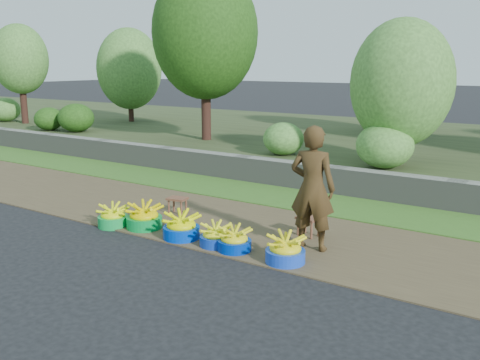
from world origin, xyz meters
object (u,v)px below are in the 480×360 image
Objects in this scene: basin_e at (234,241)px; basin_f at (285,251)px; vendor_woman at (312,188)px; basin_c at (181,227)px; basin_b at (144,218)px; stool_left at (177,201)px; basin_a at (113,217)px; stool_right at (308,221)px; basin_d at (216,236)px.

basin_f is at bearing -0.06° from basin_e.
vendor_woman reaches higher than basin_e.
basin_e is at bearing 179.94° from basin_f.
basin_e is at bearing -0.03° from basin_c.
basin_b reaches higher than basin_c.
basin_b reaches higher than stool_left.
stool_left is (0.40, 1.09, 0.08)m from basin_a.
vendor_woman reaches higher than basin_b.
basin_c is 0.95m from basin_e.
basin_e is (2.25, 0.13, -0.00)m from basin_a.
basin_b is 1.75m from basin_e.
vendor_woman reaches higher than basin_a.
vendor_woman is at bearing -6.64° from stool_left.
stool_left is (-0.90, 0.97, 0.06)m from basin_c.
stool_right reaches higher than stool_left.
basin_f is (0.80, -0.00, 0.02)m from basin_e.
stool_left is (-1.51, 0.95, 0.09)m from basin_d.
basin_a reaches higher than stool_right.
basin_f is (1.13, -0.02, 0.02)m from basin_d.
basin_f reaches higher than stool_left.
basin_f is at bearing 2.34° from basin_a.
basin_c is at bearing -178.44° from basin_d.
basin_d is at bearing -1.71° from basin_b.
basin_b is 1.22× the size of basin_d.
basin_b is at bearing 178.29° from basin_d.
basin_c is 1.05× the size of basin_f.
stool_left is 2.78m from vendor_woman.
vendor_woman is (0.28, -0.48, 0.63)m from stool_right.
basin_d is 1.79m from stool_left.
vendor_woman is at bearing 12.97° from basin_b.
basin_e is at bearing 29.53° from vendor_woman.
basin_e is at bearing 3.19° from basin_a.
basin_c reaches higher than stool_right.
stool_right is at bearing 25.04° from basin_b.
basin_f is 1.39× the size of stool_right.
vendor_woman is (2.69, -0.31, 0.64)m from stool_left.
basin_a is 3.08m from stool_right.
basin_d is 1.13m from basin_f.
basin_a is 1.92m from basin_d.
stool_left is at bearing 159.89° from basin_f.
basin_e reaches higher than stool_left.
vendor_woman reaches higher than basin_f.
basin_d is at bearing 179.09° from basin_f.
stool_left is 0.21× the size of vendor_woman.
basin_a is 1.31m from basin_c.
basin_c is 2.03m from vendor_woman.
stool_left is at bearing 69.85° from basin_a.
basin_f is at bearing -20.11° from stool_left.
stool_right is (2.40, 0.17, 0.01)m from stool_left.
basin_f is 2.82m from stool_left.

